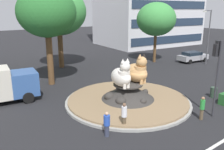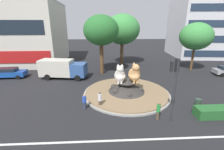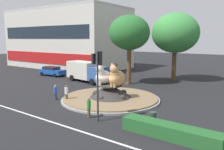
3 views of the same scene
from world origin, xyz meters
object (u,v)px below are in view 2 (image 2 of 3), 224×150
(sedan_on_far_lane, at_px, (9,73))
(third_tree_left, at_px, (101,31))
(pedestrian_white_shirt, at_px, (100,99))
(office_tower, at_px, (218,3))
(traffic_light_mast, at_px, (175,77))
(pedestrian_green_shirt, at_px, (158,110))
(cat_statue_calico, at_px, (135,74))
(pedestrian_blue_shirt, at_px, (84,101))
(second_tree_near_tower, at_px, (196,36))
(broadleaf_tree_behind_island, at_px, (122,30))
(delivery_box_truck, at_px, (62,68))
(litter_bin, at_px, (198,103))
(cat_statue_white, at_px, (120,75))

(sedan_on_far_lane, bearing_deg, third_tree_left, 2.81)
(pedestrian_white_shirt, bearing_deg, office_tower, -123.92)
(traffic_light_mast, distance_m, office_tower, 38.51)
(pedestrian_green_shirt, relative_size, sedan_on_far_lane, 0.34)
(traffic_light_mast, xyz_separation_m, pedestrian_green_shirt, (-1.03, 0.09, -3.03))
(cat_statue_calico, distance_m, pedestrian_blue_shirt, 6.56)
(second_tree_near_tower, bearing_deg, broadleaf_tree_behind_island, 156.95)
(pedestrian_white_shirt, xyz_separation_m, delivery_box_truck, (-5.95, 9.47, 0.67))
(pedestrian_blue_shirt, height_order, pedestrian_white_shirt, pedestrian_white_shirt)
(cat_statue_calico, xyz_separation_m, office_tower, (25.21, 23.90, 10.74))
(broadleaf_tree_behind_island, distance_m, pedestrian_green_shirt, 21.08)
(broadleaf_tree_behind_island, bearing_deg, office_tower, 20.08)
(second_tree_near_tower, relative_size, litter_bin, 9.31)
(third_tree_left, bearing_deg, second_tree_near_tower, 3.73)
(second_tree_near_tower, distance_m, pedestrian_white_shirt, 21.29)
(cat_statue_calico, height_order, litter_bin, cat_statue_calico)
(third_tree_left, relative_size, pedestrian_white_shirt, 5.54)
(pedestrian_blue_shirt, distance_m, sedan_on_far_lane, 16.42)
(cat_statue_calico, height_order, traffic_light_mast, traffic_light_mast)
(cat_statue_calico, bearing_deg, broadleaf_tree_behind_island, 175.91)
(second_tree_near_tower, bearing_deg, traffic_light_mast, -124.21)
(cat_statue_white, relative_size, delivery_box_truck, 0.31)
(second_tree_near_tower, bearing_deg, pedestrian_white_shirt, -142.12)
(second_tree_near_tower, relative_size, pedestrian_white_shirt, 4.89)
(second_tree_near_tower, bearing_deg, delivery_box_truck, -171.78)
(cat_statue_white, relative_size, traffic_light_mast, 0.42)
(sedan_on_far_lane, relative_size, litter_bin, 5.43)
(broadleaf_tree_behind_island, xyz_separation_m, third_tree_left, (-4.07, -6.23, -0.03))
(office_tower, relative_size, sedan_on_far_lane, 5.41)
(cat_statue_white, relative_size, sedan_on_far_lane, 0.47)
(office_tower, xyz_separation_m, delivery_box_truck, (-35.13, -17.54, -11.63))
(pedestrian_blue_shirt, bearing_deg, cat_statue_calico, 20.47)
(pedestrian_blue_shirt, relative_size, sedan_on_far_lane, 0.32)
(broadleaf_tree_behind_island, distance_m, sedan_on_far_lane, 21.04)
(second_tree_near_tower, distance_m, pedestrian_blue_shirt, 22.55)
(cat_statue_calico, bearing_deg, pedestrian_green_shirt, 7.90)
(second_tree_near_tower, distance_m, litter_bin, 15.68)
(traffic_light_mast, bearing_deg, office_tower, -26.96)
(pedestrian_green_shirt, bearing_deg, pedestrian_white_shirt, -8.50)
(cat_statue_calico, xyz_separation_m, pedestrian_blue_shirt, (-5.44, -3.28, -1.66))
(traffic_light_mast, height_order, pedestrian_white_shirt, traffic_light_mast)
(cat_statue_white, xyz_separation_m, pedestrian_green_shirt, (2.78, -5.30, -1.52))
(office_tower, bearing_deg, cat_statue_calico, -130.79)
(broadleaf_tree_behind_island, bearing_deg, pedestrian_blue_shirt, -107.33)
(pedestrian_blue_shirt, distance_m, delivery_box_truck, 10.65)
(cat_statue_white, height_order, sedan_on_far_lane, cat_statue_white)
(delivery_box_truck, bearing_deg, broadleaf_tree_behind_island, 47.79)
(litter_bin, bearing_deg, pedestrian_green_shirt, -158.25)
(cat_statue_white, distance_m, sedan_on_far_lane, 18.09)
(office_tower, relative_size, litter_bin, 29.36)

